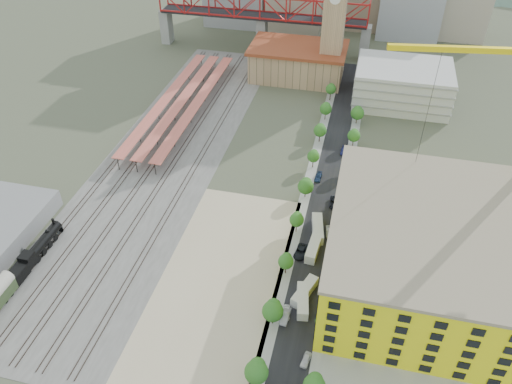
% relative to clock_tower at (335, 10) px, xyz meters
% --- Properties ---
extents(ground, '(400.00, 400.00, 0.00)m').
position_rel_clock_tower_xyz_m(ground, '(-8.00, -79.99, -28.70)').
color(ground, '#474C38').
rests_on(ground, ground).
extents(ballast_strip, '(36.00, 165.00, 0.06)m').
position_rel_clock_tower_xyz_m(ballast_strip, '(-44.00, -62.49, -28.67)').
color(ballast_strip, '#605E59').
rests_on(ballast_strip, ground).
extents(dirt_lot, '(28.00, 67.00, 0.06)m').
position_rel_clock_tower_xyz_m(dirt_lot, '(-12.00, -111.49, -28.67)').
color(dirt_lot, tan).
rests_on(dirt_lot, ground).
extents(street_asphalt, '(12.00, 170.00, 0.06)m').
position_rel_clock_tower_xyz_m(street_asphalt, '(8.00, -64.99, -28.67)').
color(street_asphalt, black).
rests_on(street_asphalt, ground).
extents(sidewalk_west, '(3.00, 170.00, 0.04)m').
position_rel_clock_tower_xyz_m(sidewalk_west, '(2.50, -64.99, -28.68)').
color(sidewalk_west, gray).
rests_on(sidewalk_west, ground).
extents(sidewalk_east, '(3.00, 170.00, 0.04)m').
position_rel_clock_tower_xyz_m(sidewalk_east, '(13.50, -64.99, -28.68)').
color(sidewalk_east, gray).
rests_on(sidewalk_east, ground).
extents(construction_pad, '(50.00, 90.00, 0.06)m').
position_rel_clock_tower_xyz_m(construction_pad, '(37.00, -99.99, -28.67)').
color(construction_pad, gray).
rests_on(construction_pad, ground).
extents(rail_tracks, '(26.56, 160.00, 0.18)m').
position_rel_clock_tower_xyz_m(rail_tracks, '(-45.80, -62.49, -28.55)').
color(rail_tracks, '#382B23').
rests_on(rail_tracks, ground).
extents(platform_canopies, '(16.00, 80.00, 4.12)m').
position_rel_clock_tower_xyz_m(platform_canopies, '(-49.00, -34.99, -24.70)').
color(platform_canopies, '#D95F53').
rests_on(platform_canopies, ground).
extents(station_hall, '(38.00, 24.00, 13.10)m').
position_rel_clock_tower_xyz_m(station_hall, '(-13.00, 2.01, -22.03)').
color(station_hall, tan).
rests_on(station_hall, ground).
extents(clock_tower, '(12.00, 12.00, 52.00)m').
position_rel_clock_tower_xyz_m(clock_tower, '(0.00, 0.00, 0.00)').
color(clock_tower, tan).
rests_on(clock_tower, ground).
extents(parking_garage, '(34.00, 26.00, 14.00)m').
position_rel_clock_tower_xyz_m(parking_garage, '(28.00, -9.99, -21.70)').
color(parking_garage, silver).
rests_on(parking_garage, ground).
extents(truss_bridge, '(94.00, 9.60, 25.60)m').
position_rel_clock_tower_xyz_m(truss_bridge, '(-33.00, 25.01, -9.83)').
color(truss_bridge, gray).
rests_on(truss_bridge, ground).
extents(construction_building, '(44.60, 50.60, 18.80)m').
position_rel_clock_tower_xyz_m(construction_building, '(34.00, -99.99, -19.29)').
color(construction_building, yellow).
rests_on(construction_building, ground).
extents(street_trees, '(15.40, 124.40, 8.00)m').
position_rel_clock_tower_xyz_m(street_trees, '(8.00, -74.99, -28.70)').
color(street_trees, '#26601C').
rests_on(street_trees, ground).
extents(distant_hills, '(647.00, 264.00, 227.00)m').
position_rel_clock_tower_xyz_m(distant_hills, '(37.28, 180.01, -108.23)').
color(distant_hills, '#4C6B59').
rests_on(distant_hills, ground).
extents(locomotive, '(2.94, 22.71, 5.68)m').
position_rel_clock_tower_xyz_m(locomotive, '(-58.00, -114.13, -26.58)').
color(locomotive, black).
rests_on(locomotive, ground).
extents(site_trailer_a, '(3.94, 9.57, 2.54)m').
position_rel_clock_tower_xyz_m(site_trailer_a, '(8.00, -113.46, -27.42)').
color(site_trailer_a, silver).
rests_on(site_trailer_a, ground).
extents(site_trailer_b, '(5.31, 9.42, 2.50)m').
position_rel_clock_tower_xyz_m(site_trailer_b, '(8.00, -110.68, -27.45)').
color(site_trailer_b, silver).
rests_on(site_trailer_b, ground).
extents(site_trailer_c, '(3.30, 9.88, 2.66)m').
position_rel_clock_tower_xyz_m(site_trailer_c, '(8.00, -96.19, -27.37)').
color(site_trailer_c, silver).
rests_on(site_trailer_c, ground).
extents(site_trailer_d, '(4.32, 10.19, 2.71)m').
position_rel_clock_tower_xyz_m(site_trailer_d, '(8.00, -89.02, -27.34)').
color(site_trailer_d, silver).
rests_on(site_trailer_d, ground).
extents(car_0, '(2.02, 4.12, 1.35)m').
position_rel_clock_tower_xyz_m(car_0, '(5.00, -116.97, -28.02)').
color(car_0, white).
rests_on(car_0, ground).
extents(car_1, '(1.99, 4.84, 1.56)m').
position_rel_clock_tower_xyz_m(car_1, '(5.00, -118.11, -27.92)').
color(car_1, gray).
rests_on(car_1, ground).
extents(car_2, '(3.31, 5.93, 1.57)m').
position_rel_clock_tower_xyz_m(car_2, '(5.00, -97.87, -27.91)').
color(car_2, black).
rests_on(car_2, ground).
extents(car_3, '(2.10, 4.59, 1.30)m').
position_rel_clock_tower_xyz_m(car_3, '(5.00, -65.53, -28.05)').
color(car_3, navy).
rests_on(car_3, ground).
extents(car_4, '(2.16, 4.02, 1.30)m').
position_rel_clock_tower_xyz_m(car_4, '(11.00, -127.70, -28.05)').
color(car_4, silver).
rests_on(car_4, ground).
extents(car_5, '(2.31, 4.73, 1.49)m').
position_rel_clock_tower_xyz_m(car_5, '(11.00, -88.91, -27.95)').
color(car_5, '#A2A1A6').
rests_on(car_5, ground).
extents(car_6, '(2.78, 5.48, 1.48)m').
position_rel_clock_tower_xyz_m(car_6, '(11.00, -76.55, -27.95)').
color(car_6, black).
rests_on(car_6, ground).
extents(car_7, '(1.98, 4.54, 1.30)m').
position_rel_clock_tower_xyz_m(car_7, '(11.00, -49.58, -28.05)').
color(car_7, navy).
rests_on(car_7, ground).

